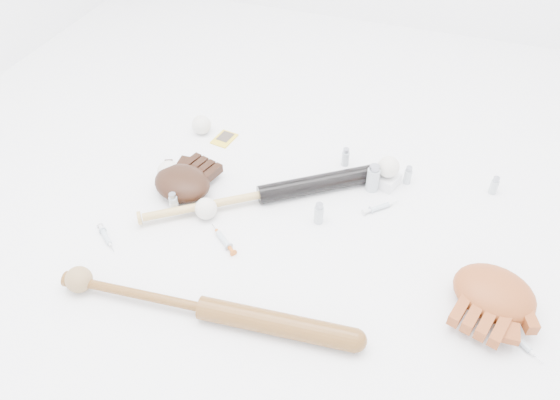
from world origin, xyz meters
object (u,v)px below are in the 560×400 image
(glove_dark, at_px, (182,183))
(pedestal, at_px, (386,180))
(bat_wood, at_px, (203,308))
(bat_dark, at_px, (261,195))

(glove_dark, xyz_separation_m, pedestal, (0.63, 0.26, -0.02))
(glove_dark, height_order, pedestal, glove_dark)
(bat_wood, bearing_deg, bat_dark, 86.36)
(bat_dark, xyz_separation_m, pedestal, (0.37, 0.22, -0.01))
(bat_dark, relative_size, glove_dark, 3.58)
(bat_wood, height_order, pedestal, bat_wood)
(bat_wood, bearing_deg, glove_dark, 117.70)
(bat_dark, relative_size, bat_wood, 0.98)
(bat_wood, height_order, glove_dark, glove_dark)
(bat_wood, xyz_separation_m, glove_dark, (-0.28, 0.43, 0.01))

